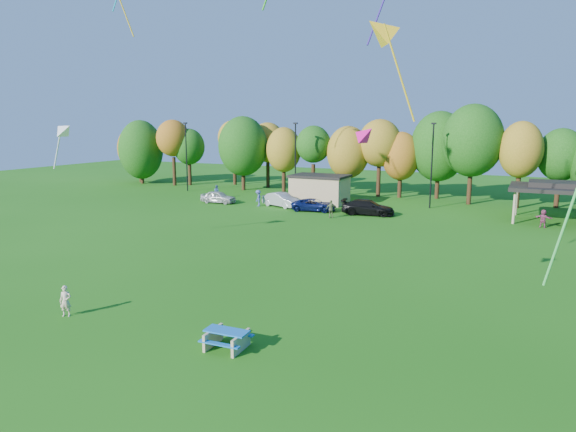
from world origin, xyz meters
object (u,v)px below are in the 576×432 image
at_px(car_c, 314,205).
at_px(picnic_table, 227,338).
at_px(kite_flyer, 66,301).
at_px(car_d, 368,207).
at_px(car_a, 218,197).
at_px(car_b, 281,200).

bearing_deg(car_c, picnic_table, -173.22).
height_order(kite_flyer, car_d, car_d).
bearing_deg(car_c, car_a, 79.31).
height_order(picnic_table, car_c, car_c).
relative_size(car_c, car_d, 0.88).
relative_size(picnic_table, kite_flyer, 1.25).
xyz_separation_m(picnic_table, car_b, (-13.89, 32.90, 0.31)).
distance_m(picnic_table, car_d, 32.46).
distance_m(car_a, car_d, 17.67).
distance_m(car_b, car_d, 10.00).
height_order(car_b, car_c, car_b).
height_order(picnic_table, kite_flyer, kite_flyer).
distance_m(car_b, car_c, 4.36).
height_order(car_a, car_b, car_b).
bearing_deg(kite_flyer, picnic_table, -23.57).
xyz_separation_m(kite_flyer, car_a, (-12.75, 32.44, -0.05)).
distance_m(picnic_table, car_a, 38.69).
bearing_deg(car_c, kite_flyer, 171.43).
distance_m(kite_flyer, car_b, 33.61).
xyz_separation_m(kite_flyer, car_b, (-5.05, 33.23, 0.02)).
xyz_separation_m(kite_flyer, car_c, (-0.80, 32.30, -0.11)).
bearing_deg(car_a, car_b, -88.48).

